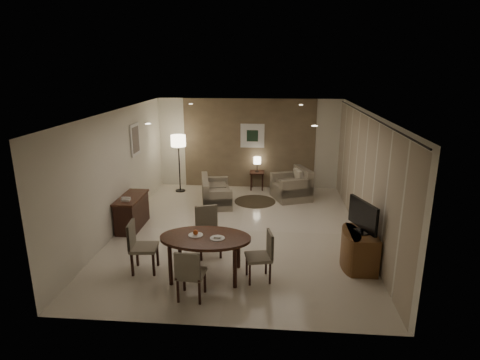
# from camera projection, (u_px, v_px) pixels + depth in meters

# --- Properties ---
(room_shell) EXTENTS (5.50, 7.00, 2.70)m
(room_shell) POSITION_uv_depth(u_px,v_px,m) (241.00, 169.00, 9.17)
(room_shell) COLOR beige
(room_shell) RESTS_ON ground
(taupe_accent) EXTENTS (3.96, 0.03, 2.70)m
(taupe_accent) POSITION_uv_depth(u_px,v_px,m) (249.00, 144.00, 12.12)
(taupe_accent) COLOR #7D694D
(taupe_accent) RESTS_ON wall_back
(curtain_wall) EXTENTS (0.08, 6.70, 2.58)m
(curtain_wall) POSITION_uv_depth(u_px,v_px,m) (364.00, 178.00, 8.58)
(curtain_wall) COLOR #B9AB90
(curtain_wall) RESTS_ON wall_right
(curtain_rod) EXTENTS (0.03, 6.80, 0.03)m
(curtain_rod) POSITION_uv_depth(u_px,v_px,m) (369.00, 116.00, 8.21)
(curtain_rod) COLOR black
(curtain_rod) RESTS_ON wall_right
(art_back_frame) EXTENTS (0.72, 0.03, 0.72)m
(art_back_frame) POSITION_uv_depth(u_px,v_px,m) (252.00, 136.00, 12.02)
(art_back_frame) COLOR silver
(art_back_frame) RESTS_ON wall_back
(art_back_canvas) EXTENTS (0.34, 0.01, 0.34)m
(art_back_canvas) POSITION_uv_depth(u_px,v_px,m) (252.00, 136.00, 12.01)
(art_back_canvas) COLOR black
(art_back_canvas) RESTS_ON wall_back
(art_left_frame) EXTENTS (0.03, 0.60, 0.80)m
(art_left_frame) POSITION_uv_depth(u_px,v_px,m) (135.00, 140.00, 10.02)
(art_left_frame) COLOR silver
(art_left_frame) RESTS_ON wall_left
(art_left_canvas) EXTENTS (0.01, 0.46, 0.64)m
(art_left_canvas) POSITION_uv_depth(u_px,v_px,m) (136.00, 140.00, 10.01)
(art_left_canvas) COLOR gray
(art_left_canvas) RESTS_ON wall_left
(downlight_nl) EXTENTS (0.10, 0.10, 0.01)m
(downlight_nl) POSITION_uv_depth(u_px,v_px,m) (148.00, 124.00, 6.81)
(downlight_nl) COLOR white
(downlight_nl) RESTS_ON ceiling
(downlight_nr) EXTENTS (0.10, 0.10, 0.01)m
(downlight_nr) POSITION_uv_depth(u_px,v_px,m) (315.00, 126.00, 6.58)
(downlight_nr) COLOR white
(downlight_nr) RESTS_ON ceiling
(downlight_fl) EXTENTS (0.10, 0.10, 0.01)m
(downlight_fl) POSITION_uv_depth(u_px,v_px,m) (191.00, 104.00, 10.25)
(downlight_fl) COLOR white
(downlight_fl) RESTS_ON ceiling
(downlight_fr) EXTENTS (0.10, 0.10, 0.01)m
(downlight_fr) POSITION_uv_depth(u_px,v_px,m) (301.00, 105.00, 10.03)
(downlight_fr) COLOR white
(downlight_fr) RESTS_ON ceiling
(console_desk) EXTENTS (0.48, 1.20, 0.75)m
(console_desk) POSITION_uv_depth(u_px,v_px,m) (132.00, 212.00, 9.26)
(console_desk) COLOR #472517
(console_desk) RESTS_ON floor
(telephone) EXTENTS (0.20, 0.14, 0.09)m
(telephone) POSITION_uv_depth(u_px,v_px,m) (126.00, 199.00, 8.85)
(telephone) COLOR white
(telephone) RESTS_ON console_desk
(tv_cabinet) EXTENTS (0.48, 0.90, 0.70)m
(tv_cabinet) POSITION_uv_depth(u_px,v_px,m) (361.00, 250.00, 7.43)
(tv_cabinet) COLOR brown
(tv_cabinet) RESTS_ON floor
(flat_tv) EXTENTS (0.36, 0.85, 0.60)m
(flat_tv) POSITION_uv_depth(u_px,v_px,m) (363.00, 216.00, 7.25)
(flat_tv) COLOR black
(flat_tv) RESTS_ON tv_cabinet
(dining_table) EXTENTS (1.61, 1.00, 0.75)m
(dining_table) POSITION_uv_depth(u_px,v_px,m) (206.00, 257.00, 7.11)
(dining_table) COLOR #472517
(dining_table) RESTS_ON floor
(chair_near) EXTENTS (0.45, 0.45, 0.88)m
(chair_near) POSITION_uv_depth(u_px,v_px,m) (191.00, 273.00, 6.42)
(chair_near) COLOR gray
(chair_near) RESTS_ON floor
(chair_far) EXTENTS (0.60, 0.60, 0.96)m
(chair_far) POSITION_uv_depth(u_px,v_px,m) (209.00, 232.00, 7.87)
(chair_far) COLOR gray
(chair_far) RESTS_ON floor
(chair_left) EXTENTS (0.50, 0.50, 0.95)m
(chair_left) POSITION_uv_depth(u_px,v_px,m) (144.00, 247.00, 7.26)
(chair_left) COLOR gray
(chair_left) RESTS_ON floor
(chair_right) EXTENTS (0.51, 0.51, 0.88)m
(chair_right) POSITION_uv_depth(u_px,v_px,m) (258.00, 257.00, 6.97)
(chair_right) COLOR gray
(chair_right) RESTS_ON floor
(plate_a) EXTENTS (0.26, 0.26, 0.02)m
(plate_a) POSITION_uv_depth(u_px,v_px,m) (196.00, 235.00, 7.06)
(plate_a) COLOR white
(plate_a) RESTS_ON dining_table
(plate_b) EXTENTS (0.26, 0.26, 0.02)m
(plate_b) POSITION_uv_depth(u_px,v_px,m) (217.00, 238.00, 6.94)
(plate_b) COLOR white
(plate_b) RESTS_ON dining_table
(fruit_apple) EXTENTS (0.09, 0.09, 0.09)m
(fruit_apple) POSITION_uv_depth(u_px,v_px,m) (196.00, 232.00, 7.05)
(fruit_apple) COLOR #C14A16
(fruit_apple) RESTS_ON plate_a
(napkin) EXTENTS (0.12, 0.08, 0.03)m
(napkin) POSITION_uv_depth(u_px,v_px,m) (217.00, 237.00, 6.93)
(napkin) COLOR white
(napkin) RESTS_ON plate_b
(round_rug) EXTENTS (1.14, 1.14, 0.01)m
(round_rug) POSITION_uv_depth(u_px,v_px,m) (255.00, 201.00, 11.11)
(round_rug) COLOR #473A27
(round_rug) RESTS_ON floor
(sofa) EXTENTS (1.61, 1.03, 0.70)m
(sofa) POSITION_uv_depth(u_px,v_px,m) (216.00, 191.00, 10.91)
(sofa) COLOR gray
(sofa) RESTS_ON floor
(armchair) EXTENTS (1.20, 1.24, 0.87)m
(armchair) POSITION_uv_depth(u_px,v_px,m) (291.00, 184.00, 11.23)
(armchair) COLOR gray
(armchair) RESTS_ON floor
(side_table) EXTENTS (0.43, 0.43, 0.54)m
(side_table) POSITION_uv_depth(u_px,v_px,m) (257.00, 180.00, 12.16)
(side_table) COLOR #321710
(side_table) RESTS_ON floor
(table_lamp) EXTENTS (0.22, 0.22, 0.50)m
(table_lamp) POSITION_uv_depth(u_px,v_px,m) (257.00, 164.00, 12.03)
(table_lamp) COLOR #FFEAC1
(table_lamp) RESTS_ON side_table
(floor_lamp) EXTENTS (0.43, 0.43, 1.69)m
(floor_lamp) POSITION_uv_depth(u_px,v_px,m) (179.00, 164.00, 11.80)
(floor_lamp) COLOR #FFE5B7
(floor_lamp) RESTS_ON floor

